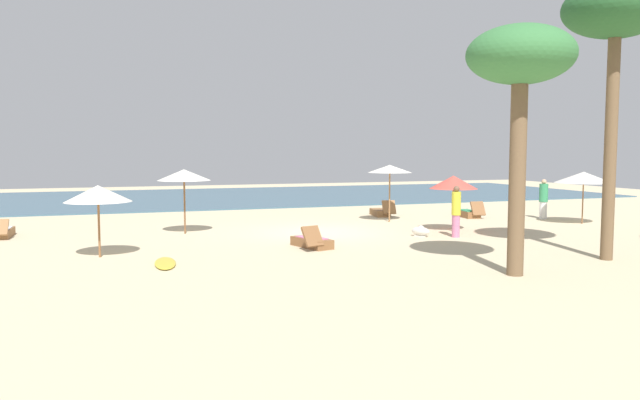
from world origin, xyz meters
name	(u,v)px	position (x,y,z in m)	size (l,w,h in m)	color
ground_plane	(317,232)	(0.00, 0.00, 0.00)	(60.00, 60.00, 0.00)	beige
ocean_water	(230,197)	(0.00, 17.00, 0.03)	(48.00, 16.00, 0.06)	#3D6075
umbrella_0	(453,182)	(4.78, -1.26, 1.78)	(1.74, 1.74, 2.03)	brown
umbrella_1	(98,194)	(-7.30, -2.86, 1.76)	(1.81, 1.81, 1.99)	brown
umbrella_2	(390,169)	(3.82, 2.10, 2.17)	(1.79, 1.79, 2.34)	olive
umbrella_3	(184,175)	(-4.53, 1.20, 2.07)	(1.86, 1.86, 2.27)	brown
umbrella_4	(584,177)	(10.85, -0.98, 1.86)	(2.24, 2.24, 2.08)	brown
lounger_0	(312,242)	(-1.23, -3.16, 0.18)	(1.03, 1.75, 0.73)	brown
lounger_1	(2,232)	(-10.50, 2.25, 0.18)	(0.63, 1.71, 0.67)	olive
lounger_2	(468,213)	(7.83, 2.55, 0.18)	(0.80, 1.71, 0.73)	brown
lounger_3	(381,212)	(4.43, 4.28, 0.17)	(0.86, 1.72, 0.74)	olive
person_0	(543,199)	(10.52, 0.97, 0.85)	(0.50, 0.50, 1.70)	white
person_1	(456,211)	(4.06, -2.66, 0.89)	(0.33, 0.33, 1.75)	#D17299
palm_2	(616,16)	(5.68, -7.66, 6.45)	(2.74, 2.74, 7.39)	brown
palm_3	(520,64)	(2.07, -8.60, 4.94)	(2.49, 2.49, 5.84)	brown
dog	(421,231)	(3.03, -2.10, 0.18)	(0.61, 0.74, 0.35)	silver
surfboard	(165,263)	(-5.68, -4.53, 0.04)	(0.66, 1.85, 0.07)	gold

